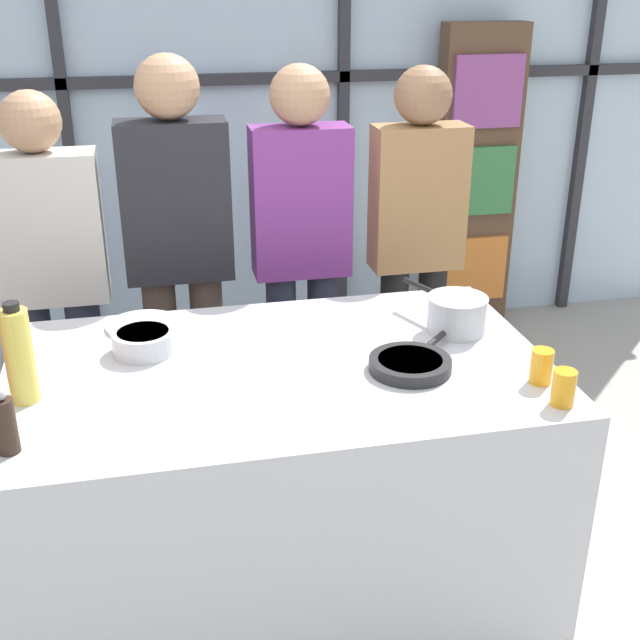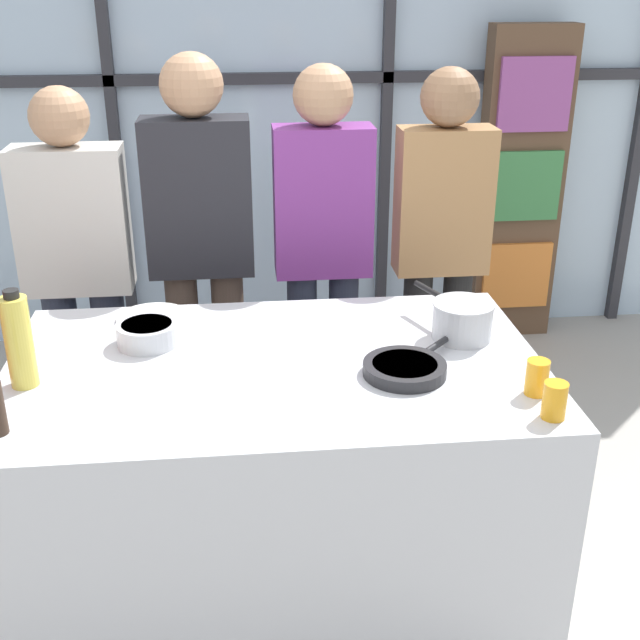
# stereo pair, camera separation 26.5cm
# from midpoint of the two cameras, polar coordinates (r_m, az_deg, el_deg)

# --- Properties ---
(ground_plane) EXTENTS (18.00, 18.00, 0.00)m
(ground_plane) POSITION_cam_midpoint_polar(r_m,az_deg,el_deg) (3.11, -5.16, -18.68)
(ground_plane) COLOR #ADA89E
(back_window_wall) EXTENTS (6.40, 0.10, 2.80)m
(back_window_wall) POSITION_cam_midpoint_polar(r_m,az_deg,el_deg) (4.68, -9.65, 14.90)
(back_window_wall) COLOR silver
(back_window_wall) RESTS_ON ground_plane
(bookshelf) EXTENTS (0.48, 0.19, 1.83)m
(bookshelf) POSITION_cam_midpoint_polar(r_m,az_deg,el_deg) (4.93, 9.45, 9.54)
(bookshelf) COLOR brown
(bookshelf) RESTS_ON ground_plane
(demo_island) EXTENTS (1.73, 1.05, 0.93)m
(demo_island) POSITION_cam_midpoint_polar(r_m,az_deg,el_deg) (2.82, -5.47, -11.71)
(demo_island) COLOR silver
(demo_island) RESTS_ON ground_plane
(spectator_far_left) EXTENTS (0.45, 0.24, 1.68)m
(spectator_far_left) POSITION_cam_midpoint_polar(r_m,az_deg,el_deg) (3.49, -20.64, 3.06)
(spectator_far_left) COLOR #232838
(spectator_far_left) RESTS_ON ground_plane
(spectator_center_left) EXTENTS (0.44, 0.25, 1.80)m
(spectator_center_left) POSITION_cam_midpoint_polar(r_m,az_deg,el_deg) (3.42, -12.23, 5.16)
(spectator_center_left) COLOR #47382D
(spectator_center_left) RESTS_ON ground_plane
(spectator_center_right) EXTENTS (0.41, 0.25, 1.75)m
(spectator_center_right) POSITION_cam_midpoint_polar(r_m,az_deg,el_deg) (3.46, -3.56, 5.51)
(spectator_center_right) COLOR #232838
(spectator_center_right) RESTS_ON ground_plane
(spectator_far_right) EXTENTS (0.40, 0.24, 1.74)m
(spectator_far_right) POSITION_cam_midpoint_polar(r_m,az_deg,el_deg) (3.57, 4.74, 5.94)
(spectator_far_right) COLOR black
(spectator_far_right) RESTS_ON ground_plane
(frying_pan) EXTENTS (0.38, 0.38, 0.04)m
(frying_pan) POSITION_cam_midpoint_polar(r_m,az_deg,el_deg) (2.53, 3.54, -3.15)
(frying_pan) COLOR #232326
(frying_pan) RESTS_ON demo_island
(saucepan) EXTENTS (0.22, 0.37, 0.13)m
(saucepan) POSITION_cam_midpoint_polar(r_m,az_deg,el_deg) (2.80, 7.03, 0.43)
(saucepan) COLOR silver
(saucepan) RESTS_ON demo_island
(white_plate) EXTENTS (0.26, 0.26, 0.01)m
(white_plate) POSITION_cam_midpoint_polar(r_m,az_deg,el_deg) (2.93, -15.02, -0.41)
(white_plate) COLOR white
(white_plate) RESTS_ON demo_island
(mixing_bowl) EXTENTS (0.21, 0.21, 0.08)m
(mixing_bowl) POSITION_cam_midpoint_polar(r_m,az_deg,el_deg) (2.73, -15.17, -1.51)
(mixing_bowl) COLOR silver
(mixing_bowl) RESTS_ON demo_island
(oil_bottle) EXTENTS (0.08, 0.08, 0.31)m
(oil_bottle) POSITION_cam_midpoint_polar(r_m,az_deg,el_deg) (2.50, -23.50, -2.39)
(oil_bottle) COLOR #E0CC4C
(oil_bottle) RESTS_ON demo_island
(pepper_grinder) EXTENTS (0.06, 0.06, 0.19)m
(pepper_grinder) POSITION_cam_midpoint_polar(r_m,az_deg,el_deg) (2.29, -24.64, -6.82)
(pepper_grinder) COLOR #332319
(pepper_grinder) RESTS_ON demo_island
(juice_glass_near) EXTENTS (0.07, 0.07, 0.11)m
(juice_glass_near) POSITION_cam_midpoint_polar(r_m,az_deg,el_deg) (2.39, 13.93, -4.78)
(juice_glass_near) COLOR orange
(juice_glass_near) RESTS_ON demo_island
(juice_glass_far) EXTENTS (0.07, 0.07, 0.11)m
(juice_glass_far) POSITION_cam_midpoint_polar(r_m,az_deg,el_deg) (2.50, 12.58, -3.31)
(juice_glass_far) COLOR orange
(juice_glass_far) RESTS_ON demo_island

